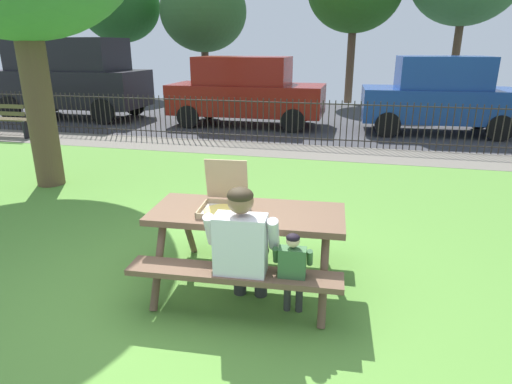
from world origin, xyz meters
TOP-DOWN VIEW (x-y plane):
  - ground at (0.00, 1.45)m, footprint 28.00×10.90m
  - cobblestone_walkway at (0.00, 6.20)m, footprint 28.00×1.40m
  - street_asphalt at (0.00, 10.79)m, footprint 28.00×7.80m
  - picnic_table_foreground at (0.40, 0.44)m, footprint 1.89×1.60m
  - pizza_box_open at (0.18, 0.41)m, footprint 0.44×0.49m
  - adult_at_table at (0.49, -0.06)m, footprint 0.62×0.61m
  - child_at_table at (0.91, -0.06)m, footprint 0.33×0.32m
  - iron_fence_streetside at (0.00, 6.90)m, footprint 19.95×0.03m
  - park_bench_left at (-7.58, 6.06)m, footprint 1.61×0.50m
  - parked_car_far_left at (-7.68, 9.18)m, footprint 4.73×2.13m
  - parked_car_left at (-1.94, 9.18)m, footprint 4.41×1.93m
  - parked_car_center at (3.30, 9.18)m, footprint 3.99×2.00m
  - far_tree_left at (-9.25, 15.30)m, footprint 3.46×3.46m
  - far_tree_midleft at (-5.39, 15.30)m, footprint 3.60×3.60m

SIDE VIEW (x-z plane):
  - ground at x=0.00m, z-range -0.02..0.00m
  - street_asphalt at x=0.00m, z-range -0.01..0.00m
  - cobblestone_walkway at x=0.00m, z-range -0.01..0.00m
  - park_bench_left at x=-7.58m, z-range -0.01..0.84m
  - child_at_table at x=0.91m, z-range 0.09..0.93m
  - iron_fence_streetside at x=0.00m, z-range 0.01..1.07m
  - picnic_table_foreground at x=0.40m, z-range 0.20..0.99m
  - adult_at_table at x=0.49m, z-range 0.06..1.25m
  - pizza_box_open at x=0.18m, z-range 0.63..1.09m
  - parked_car_left at x=-1.94m, z-range 0.04..1.98m
  - parked_car_center at x=3.30m, z-range 0.02..2.00m
  - parked_car_far_left at x=-7.68m, z-range 0.08..2.54m
  - far_tree_midleft at x=-5.39m, z-range 0.97..6.16m
  - far_tree_left at x=-9.25m, z-range 1.15..6.60m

